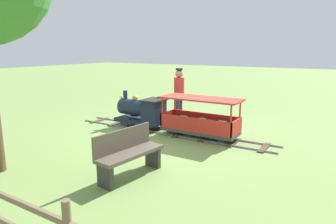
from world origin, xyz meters
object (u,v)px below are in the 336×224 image
(passenger_car, at_px, (200,121))
(conductor_person, at_px, (179,91))
(locomotive, at_px, (142,111))
(park_bench, at_px, (129,153))

(passenger_car, xyz_separation_m, conductor_person, (1.07, 1.20, 0.53))
(locomotive, bearing_deg, park_bench, -147.87)
(conductor_person, bearing_deg, park_bench, -163.11)
(locomotive, relative_size, passenger_car, 0.72)
(locomotive, height_order, passenger_car, locomotive)
(locomotive, xyz_separation_m, park_bench, (-2.73, -1.71, -0.07))
(passenger_car, distance_m, conductor_person, 1.69)
(passenger_car, bearing_deg, park_bench, 179.04)
(locomotive, distance_m, conductor_person, 1.30)
(passenger_car, bearing_deg, conductor_person, 48.31)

